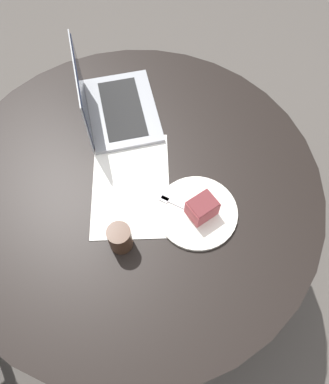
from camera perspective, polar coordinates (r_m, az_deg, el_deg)
ground_plane at (r=1.90m, az=-3.17°, el=-9.07°), size 12.00×12.00×0.00m
dining_table at (r=1.36m, az=-4.39°, el=-0.98°), size 1.27×1.27×0.71m
paper_document at (r=1.25m, az=-5.15°, el=1.24°), size 0.47×0.40×0.00m
plate at (r=1.20m, az=4.97°, el=-3.09°), size 0.26×0.26×0.01m
cake_slice at (r=1.16m, az=5.75°, el=-2.42°), size 0.08×0.09×0.07m
fork at (r=1.20m, az=2.33°, el=-2.02°), size 0.15×0.12×0.00m
coffee_glass at (r=1.12m, az=-6.80°, el=-6.99°), size 0.07×0.07×0.10m
laptop at (r=1.40m, az=-7.98°, el=12.92°), size 0.40×0.33×0.25m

